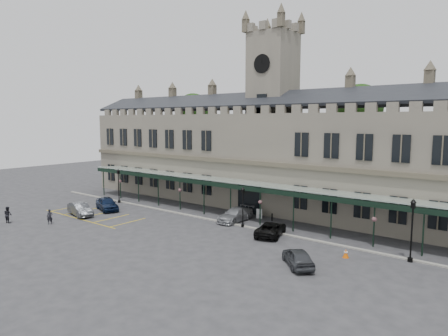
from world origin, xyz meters
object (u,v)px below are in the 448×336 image
Objects in this scene: lamp_post_right at (412,225)px; car_left_b at (80,209)px; sign_board at (259,214)px; person_b at (8,215)px; car_van at (271,229)px; car_left_a at (107,204)px; clock_tower at (273,105)px; lamp_post_mid at (243,203)px; car_right_a at (298,257)px; station_building at (271,157)px; lamp_post_left at (119,183)px; traffic_cone at (346,253)px; car_taxi at (235,215)px; person_a at (50,217)px.

lamp_post_right is 35.52m from car_left_b.
person_b reaches higher than sign_board.
sign_board is 6.77m from car_van.
car_left_a is 22.23m from car_van.
clock_tower is 15.29m from lamp_post_mid.
car_left_b reaches higher than car_right_a.
station_building is 22.61m from lamp_post_right.
clock_tower is at bearing 31.69° from lamp_post_left.
car_left_a is at bearing -167.42° from lamp_post_mid.
car_van is (4.60, -4.97, 0.12)m from sign_board.
clock_tower is at bearing -26.45° from car_left_b.
clock_tower is at bearing 139.16° from traffic_cone.
car_taxi is (-14.25, 3.97, 0.38)m from traffic_cone.
person_b reaches higher than car_van.
traffic_cone is 30.23m from car_left_a.
car_van is at bearing -21.64° from person_a.
sign_board is 3.02m from car_taxi.
traffic_cone is 14.80m from car_taxi.
car_left_b is 4.40m from person_a.
lamp_post_right is at bearing -63.37° from car_left_a.
clock_tower is at bearing 150.95° from lamp_post_right.
station_building is 22.32m from car_right_a.
clock_tower reaches higher than traffic_cone.
car_van is 1.16× the size of car_right_a.
sign_board is at bearing -44.55° from car_left_a.
clock_tower is at bearing -136.26° from person_b.
clock_tower is 14.35m from sign_board.
car_taxi is 1.22× the size of car_right_a.
person_b is (-3.30, -10.50, 0.08)m from car_left_a.
lamp_post_left is at bearing -179.37° from lamp_post_mid.
lamp_post_left is 1.01× the size of car_left_b.
person_a is at bearing -121.93° from station_building.
car_right_a is (28.07, 1.07, -0.06)m from car_left_b.
person_b is (-20.70, -18.65, 0.35)m from sign_board.
lamp_post_mid is 0.89× the size of car_left_a.
car_left_a is 16.86m from car_taxi.
lamp_post_right is at bearing -28.85° from station_building.
traffic_cone is at bearing -16.24° from car_taxi.
car_left_a is (-30.18, -1.55, 0.46)m from traffic_cone.
lamp_post_right reaches higher than person_b.
traffic_cone is at bearing -66.70° from car_left_a.
station_building is 13.86× the size of lamp_post_mid.
lamp_post_right is at bearing -5.95° from car_taxi.
sign_board is at bearing -69.79° from clock_tower.
person_a is (3.55, -11.78, -1.96)m from lamp_post_left.
station_building is 12.35× the size of car_van.
car_right_a is 2.30× the size of person_b.
car_right_a is at bearing -74.90° from car_left_b.
lamp_post_left is 0.92× the size of car_taxi.
clock_tower is at bearing 90.00° from station_building.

